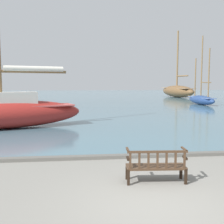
# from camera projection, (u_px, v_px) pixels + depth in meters

# --- Properties ---
(ground_plane) EXTENTS (160.00, 160.00, 0.00)m
(ground_plane) POSITION_uv_depth(u_px,v_px,m) (154.00, 204.00, 6.27)
(ground_plane) COLOR gray
(harbor_water) EXTENTS (100.00, 80.00, 0.08)m
(harbor_water) POSITION_uv_depth(u_px,v_px,m) (89.00, 97.00, 49.73)
(harbor_water) COLOR slate
(harbor_water) RESTS_ON ground
(quay_edge_kerb) EXTENTS (40.00, 0.30, 0.12)m
(quay_edge_kerb) POSITION_uv_depth(u_px,v_px,m) (126.00, 156.00, 10.07)
(quay_edge_kerb) COLOR #5B5954
(quay_edge_kerb) RESTS_ON ground
(park_bench) EXTENTS (1.63, 0.63, 0.92)m
(park_bench) POSITION_uv_depth(u_px,v_px,m) (156.00, 165.00, 7.58)
(park_bench) COLOR black
(park_bench) RESTS_ON ground
(sailboat_outer_starboard) EXTENTS (4.03, 10.54, 11.42)m
(sailboat_outer_starboard) POSITION_uv_depth(u_px,v_px,m) (177.00, 91.00, 49.08)
(sailboat_outer_starboard) COLOR brown
(sailboat_outer_starboard) RESTS_ON harbor_water
(sailboat_nearest_port) EXTENTS (1.57, 6.64, 7.94)m
(sailboat_nearest_port) POSITION_uv_depth(u_px,v_px,m) (201.00, 99.00, 32.88)
(sailboat_nearest_port) COLOR navy
(sailboat_nearest_port) RESTS_ON harbor_water
(sailboat_nearest_starboard) EXTENTS (8.96, 4.90, 11.65)m
(sailboat_nearest_starboard) POSITION_uv_depth(u_px,v_px,m) (6.00, 111.00, 15.87)
(sailboat_nearest_starboard) COLOR maroon
(sailboat_nearest_starboard) RESTS_ON harbor_water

